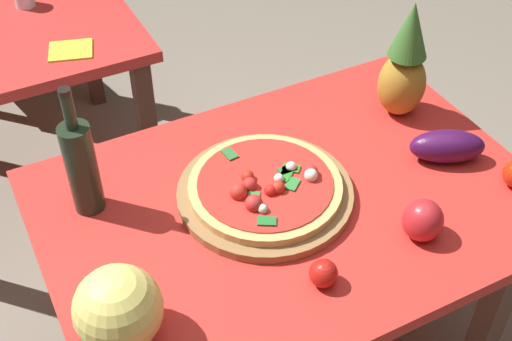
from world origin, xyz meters
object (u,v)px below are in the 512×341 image
(melon, at_px, (118,309))
(bell_pepper, at_px, (423,220))
(wine_bottle, at_px, (81,166))
(napkin_folded, at_px, (71,50))
(pineapple_left, at_px, (405,66))
(pizza_board, at_px, (265,193))
(pizza, at_px, (265,186))
(display_table, at_px, (290,224))
(eggplant, at_px, (447,146))
(tomato_at_corner, at_px, (323,273))

(melon, xyz_separation_m, bell_pepper, (0.72, -0.05, -0.04))
(wine_bottle, bearing_deg, napkin_folded, 78.12)
(pineapple_left, bearing_deg, pizza_board, -164.50)
(pizza, bearing_deg, pineapple_left, 15.77)
(pizza_board, height_order, wine_bottle, wine_bottle)
(display_table, xyz_separation_m, pineapple_left, (0.45, 0.18, 0.24))
(eggplant, distance_m, napkin_folded, 1.24)
(bell_pepper, relative_size, tomato_at_corner, 1.63)
(bell_pepper, bearing_deg, tomato_at_corner, -176.12)
(pizza_board, bearing_deg, melon, -152.96)
(eggplant, bearing_deg, napkin_folded, 127.04)
(bell_pepper, relative_size, eggplant, 0.53)
(pineapple_left, xyz_separation_m, bell_pepper, (-0.24, -0.42, -0.11))
(display_table, bearing_deg, eggplant, -6.71)
(melon, height_order, bell_pepper, melon)
(display_table, xyz_separation_m, tomato_at_corner, (-0.07, -0.26, 0.12))
(wine_bottle, xyz_separation_m, melon, (-0.05, -0.40, -0.04))
(melon, bearing_deg, pizza, 26.80)
(wine_bottle, height_order, pineapple_left, wine_bottle)
(pizza, xyz_separation_m, napkin_folded, (-0.25, 0.90, -0.04))
(melon, height_order, napkin_folded, melon)
(pizza, xyz_separation_m, tomato_at_corner, (-0.01, -0.30, -0.01))
(pizza, xyz_separation_m, wine_bottle, (-0.40, 0.17, 0.09))
(wine_bottle, relative_size, bell_pepper, 3.32)
(melon, bearing_deg, napkin_folded, 79.79)
(pizza, distance_m, tomato_at_corner, 0.30)
(pizza_board, distance_m, pineapple_left, 0.55)
(pineapple_left, bearing_deg, wine_bottle, 178.18)
(pizza_board, relative_size, melon, 2.43)
(pineapple_left, relative_size, melon, 1.92)
(eggplant, bearing_deg, tomato_at_corner, -157.59)
(bell_pepper, distance_m, napkin_folded, 1.29)
(pineapple_left, distance_m, eggplant, 0.26)
(display_table, height_order, wine_bottle, wine_bottle)
(melon, distance_m, napkin_folded, 1.15)
(bell_pepper, height_order, tomato_at_corner, bell_pepper)
(pineapple_left, distance_m, melon, 1.03)
(wine_bottle, bearing_deg, melon, -97.13)
(melon, height_order, eggplant, melon)
(display_table, xyz_separation_m, melon, (-0.51, -0.19, 0.18))
(pizza, distance_m, wine_bottle, 0.45)
(display_table, distance_m, wine_bottle, 0.55)
(wine_bottle, bearing_deg, pizza_board, -22.95)
(display_table, bearing_deg, napkin_folded, 108.02)
(napkin_folded, bearing_deg, melon, -100.21)
(pizza_board, distance_m, eggplant, 0.51)
(pineapple_left, bearing_deg, bell_pepper, -119.58)
(display_table, xyz_separation_m, bell_pepper, (0.21, -0.24, 0.14))
(display_table, height_order, melon, melon)
(eggplant, height_order, napkin_folded, eggplant)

